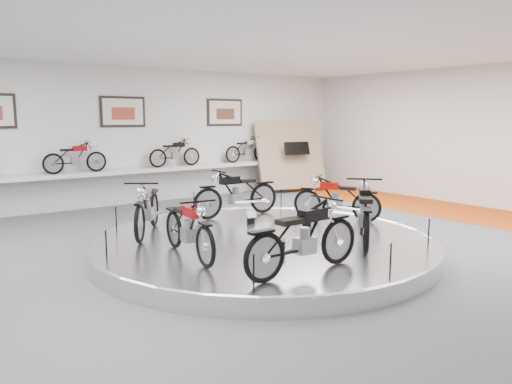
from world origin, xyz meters
TOP-DOWN VIEW (x-y plane):
  - floor at (0.00, 0.00)m, footprint 16.00×16.00m
  - ceiling at (0.00, 0.00)m, footprint 16.00×16.00m
  - wall_back at (0.00, 7.00)m, footprint 16.00×0.00m
  - wall_right at (8.00, 0.00)m, footprint 0.00×14.00m
  - orange_carpet_strip at (6.80, 0.00)m, footprint 2.40×12.60m
  - dado_band at (0.00, 6.98)m, footprint 15.68×0.04m
  - display_platform at (0.00, 0.30)m, footprint 6.40×6.40m
  - platform_rim at (0.00, 0.30)m, footprint 6.40×6.40m
  - shelf at (0.00, 6.70)m, footprint 11.00×0.55m
  - poster_center at (0.00, 6.96)m, footprint 1.35×0.06m
  - poster_right at (3.50, 6.96)m, footprint 1.35×0.06m
  - display_panel at (5.60, 6.10)m, footprint 2.56×1.52m
  - shelf_bike_b at (-1.50, 6.70)m, footprint 1.22×0.43m
  - shelf_bike_c at (1.50, 6.70)m, footprint 1.22×0.43m
  - shelf_bike_d at (4.20, 6.70)m, footprint 1.22×0.43m
  - bike_a at (2.27, 0.64)m, footprint 1.36×1.72m
  - bike_b at (0.74, 2.29)m, footprint 1.88×0.79m
  - bike_c at (-1.64, 1.86)m, footprint 1.58×1.86m
  - bike_d at (-1.79, -0.04)m, footprint 0.80×1.75m
  - bike_e at (-0.85, -1.76)m, footprint 1.86×0.70m
  - bike_f at (1.21, -1.09)m, footprint 1.85×1.81m

SIDE VIEW (x-z plane):
  - floor at x=0.00m, z-range 0.00..0.00m
  - orange_carpet_strip at x=6.80m, z-range 0.00..0.01m
  - display_platform at x=0.00m, z-range 0.00..0.30m
  - platform_rim at x=0.00m, z-range 0.22..0.32m
  - dado_band at x=0.00m, z-range 0.00..1.10m
  - bike_a at x=2.27m, z-range 0.30..1.27m
  - bike_d at x=-1.79m, z-range 0.30..1.30m
  - bike_c at x=-1.64m, z-range 0.30..1.37m
  - bike_b at x=0.74m, z-range 0.30..1.38m
  - bike_e at x=-0.85m, z-range 0.30..1.38m
  - bike_f at x=1.21m, z-range 0.30..1.42m
  - shelf at x=0.00m, z-range 0.95..1.05m
  - display_panel at x=5.60m, z-range 0.10..2.40m
  - shelf_bike_b at x=-1.50m, z-range 1.05..1.78m
  - shelf_bike_c at x=1.50m, z-range 1.05..1.78m
  - shelf_bike_d at x=4.20m, z-range 1.05..1.78m
  - wall_back at x=0.00m, z-range -6.00..10.00m
  - wall_right at x=8.00m, z-range -5.00..9.00m
  - poster_center at x=0.00m, z-range 2.26..3.14m
  - poster_right at x=3.50m, z-range 2.26..3.14m
  - ceiling at x=0.00m, z-range 4.00..4.00m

